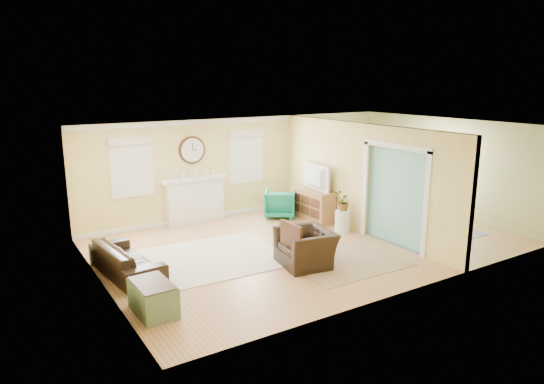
% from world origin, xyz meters
% --- Properties ---
extents(floor, '(9.00, 9.00, 0.00)m').
position_xyz_m(floor, '(0.00, 0.00, 0.00)').
color(floor, '#AD7249').
rests_on(floor, ground).
extents(wall_back, '(9.00, 0.02, 2.60)m').
position_xyz_m(wall_back, '(0.00, 3.00, 1.30)').
color(wall_back, tan).
rests_on(wall_back, ground).
extents(wall_front, '(9.00, 0.02, 2.60)m').
position_xyz_m(wall_front, '(0.00, -3.00, 1.30)').
color(wall_front, tan).
rests_on(wall_front, ground).
extents(wall_left, '(0.02, 6.00, 2.60)m').
position_xyz_m(wall_left, '(-4.50, 0.00, 1.30)').
color(wall_left, tan).
rests_on(wall_left, ground).
extents(wall_right, '(0.02, 6.00, 2.60)m').
position_xyz_m(wall_right, '(4.50, 0.00, 1.30)').
color(wall_right, tan).
rests_on(wall_right, ground).
extents(ceiling, '(9.00, 6.00, 0.02)m').
position_xyz_m(ceiling, '(0.00, 0.00, 2.60)').
color(ceiling, white).
rests_on(ceiling, wall_back).
extents(partition, '(0.17, 6.00, 2.60)m').
position_xyz_m(partition, '(1.51, 0.28, 1.36)').
color(partition, tan).
rests_on(partition, ground).
extents(fireplace, '(1.70, 0.30, 1.17)m').
position_xyz_m(fireplace, '(-1.50, 2.88, 0.60)').
color(fireplace, white).
rests_on(fireplace, ground).
extents(wall_clock, '(0.70, 0.07, 0.70)m').
position_xyz_m(wall_clock, '(-1.50, 2.97, 1.85)').
color(wall_clock, '#4B2D1D').
rests_on(wall_clock, wall_back).
extents(window_left, '(1.05, 0.13, 1.42)m').
position_xyz_m(window_left, '(-3.05, 2.95, 1.66)').
color(window_left, white).
rests_on(window_left, wall_back).
extents(window_right, '(1.05, 0.13, 1.42)m').
position_xyz_m(window_right, '(0.05, 2.95, 1.66)').
color(window_right, white).
rests_on(window_right, wall_back).
extents(french_doors, '(0.06, 1.70, 2.20)m').
position_xyz_m(french_doors, '(4.45, 0.00, 1.10)').
color(french_doors, white).
rests_on(french_doors, ground).
extents(pendant, '(0.30, 0.30, 0.55)m').
position_xyz_m(pendant, '(3.00, 0.00, 2.20)').
color(pendant, gold).
rests_on(pendant, ceiling).
extents(rug_cream, '(2.87, 2.51, 0.01)m').
position_xyz_m(rug_cream, '(-2.25, 0.26, 0.01)').
color(rug_cream, beige).
rests_on(rug_cream, floor).
extents(rug_jute, '(2.26, 1.87, 0.01)m').
position_xyz_m(rug_jute, '(-0.09, -1.33, 0.01)').
color(rug_jute, tan).
rests_on(rug_jute, floor).
extents(rug_grey, '(2.53, 3.16, 0.01)m').
position_xyz_m(rug_grey, '(2.74, -0.24, 0.01)').
color(rug_grey, slate).
rests_on(rug_grey, floor).
extents(sofa, '(0.97, 2.04, 0.58)m').
position_xyz_m(sofa, '(-3.99, 0.34, 0.29)').
color(sofa, black).
rests_on(sofa, floor).
extents(eames_chair, '(1.13, 1.24, 0.71)m').
position_xyz_m(eames_chair, '(-0.87, -1.06, 0.36)').
color(eames_chair, black).
rests_on(eames_chair, floor).
extents(green_chair, '(1.11, 1.11, 0.73)m').
position_xyz_m(green_chair, '(0.59, 2.11, 0.37)').
color(green_chair, '#17806B').
rests_on(green_chair, floor).
extents(trunk, '(0.56, 0.90, 0.51)m').
position_xyz_m(trunk, '(-4.09, -1.45, 0.25)').
color(trunk, slate).
rests_on(trunk, floor).
extents(credenza, '(0.47, 1.38, 0.80)m').
position_xyz_m(credenza, '(1.16, 1.45, 0.40)').
color(credenza, olive).
rests_on(credenza, floor).
extents(tv, '(0.23, 1.16, 0.67)m').
position_xyz_m(tv, '(1.14, 1.45, 1.13)').
color(tv, black).
rests_on(tv, credenza).
extents(garden_stool, '(0.35, 0.35, 0.52)m').
position_xyz_m(garden_stool, '(1.14, 0.21, 0.26)').
color(garden_stool, white).
rests_on(garden_stool, floor).
extents(potted_plant, '(0.45, 0.40, 0.45)m').
position_xyz_m(potted_plant, '(1.14, 0.21, 0.75)').
color(potted_plant, '#337F33').
rests_on(potted_plant, garden_stool).
extents(dining_table, '(1.43, 2.03, 0.65)m').
position_xyz_m(dining_table, '(2.74, -0.24, 0.32)').
color(dining_table, '#4B2D1D').
rests_on(dining_table, floor).
extents(dining_chair_n, '(0.46, 0.46, 1.00)m').
position_xyz_m(dining_chair_n, '(2.65, 0.77, 0.59)').
color(dining_chair_n, slate).
rests_on(dining_chair_n, floor).
extents(dining_chair_s, '(0.45, 0.45, 0.86)m').
position_xyz_m(dining_chair_s, '(2.73, -1.35, 0.51)').
color(dining_chair_s, slate).
rests_on(dining_chair_s, floor).
extents(dining_chair_w, '(0.57, 0.57, 1.04)m').
position_xyz_m(dining_chair_w, '(2.05, -0.23, 0.61)').
color(dining_chair_w, white).
rests_on(dining_chair_w, floor).
extents(dining_chair_e, '(0.50, 0.50, 0.94)m').
position_xyz_m(dining_chair_e, '(3.30, -0.17, 0.56)').
color(dining_chair_e, slate).
rests_on(dining_chair_e, floor).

